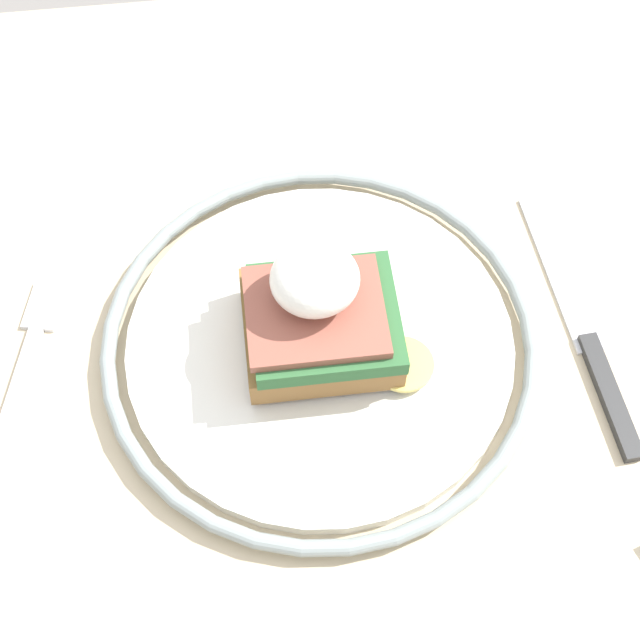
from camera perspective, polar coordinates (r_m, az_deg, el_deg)
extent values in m
cube|color=#C6B28E|center=(0.57, 2.28, -6.56)|extent=(0.95, 0.80, 0.03)
cylinder|color=silver|center=(0.57, 0.00, -1.54)|extent=(0.25, 0.25, 0.01)
torus|color=gray|center=(0.57, 0.00, -1.29)|extent=(0.28, 0.28, 0.01)
cube|color=olive|center=(0.56, 0.00, -0.48)|extent=(0.09, 0.09, 0.02)
cube|color=#2D6033|center=(0.54, 0.32, 0.13)|extent=(0.09, 0.08, 0.01)
cube|color=brown|center=(0.53, -0.32, 0.55)|extent=(0.08, 0.07, 0.01)
ellipsoid|color=white|center=(0.52, -0.34, 2.64)|extent=(0.05, 0.05, 0.04)
cylinder|color=#EAD166|center=(0.56, 5.34, -2.83)|extent=(0.04, 0.04, 0.00)
cube|color=silver|center=(0.59, -19.04, -5.02)|extent=(0.03, 0.11, 0.00)
cube|color=silver|center=(0.62, -17.22, 0.84)|extent=(0.03, 0.04, 0.00)
cube|color=#2D2D2D|center=(0.59, 18.05, -4.62)|extent=(0.02, 0.09, 0.01)
cube|color=silver|center=(0.63, 15.05, 3.03)|extent=(0.03, 0.13, 0.00)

